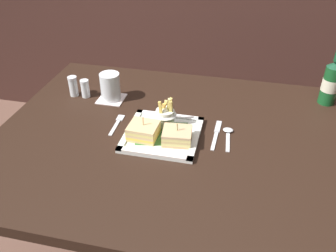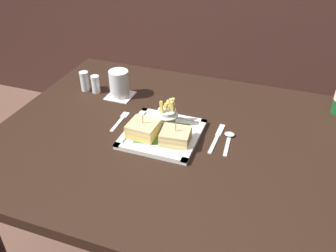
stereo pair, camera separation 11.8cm
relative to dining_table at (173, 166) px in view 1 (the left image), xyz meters
name	(u,v)px [view 1 (the left image)]	position (x,y,z in m)	size (l,w,h in m)	color
dining_table	(173,166)	(0.00, 0.00, 0.00)	(1.20, 0.95, 0.76)	black
square_plate	(162,135)	(-0.04, -0.01, 0.14)	(0.25, 0.25, 0.02)	white
sandwich_half_left	(143,131)	(-0.09, -0.04, 0.17)	(0.10, 0.09, 0.08)	#DEBB7A
sandwich_half_right	(177,136)	(0.02, -0.04, 0.16)	(0.10, 0.09, 0.07)	tan
fries_cup	(165,114)	(-0.04, 0.04, 0.19)	(0.08, 0.08, 0.11)	silver
beer_bottle	(331,81)	(0.53, 0.35, 0.22)	(0.06, 0.06, 0.24)	#144C22
drink_coaster	(112,99)	(-0.29, 0.19, 0.13)	(0.10, 0.10, 0.00)	white
water_glass	(110,88)	(-0.29, 0.19, 0.18)	(0.08, 0.08, 0.11)	silver
fork	(117,124)	(-0.21, 0.03, 0.13)	(0.02, 0.13, 0.00)	silver
knife	(216,134)	(0.14, 0.04, 0.13)	(0.02, 0.18, 0.00)	silver
spoon	(228,133)	(0.18, 0.05, 0.14)	(0.04, 0.13, 0.01)	silver
salt_shaker	(74,87)	(-0.45, 0.19, 0.17)	(0.04, 0.04, 0.08)	silver
pepper_shaker	(85,89)	(-0.40, 0.19, 0.16)	(0.03, 0.03, 0.07)	silver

